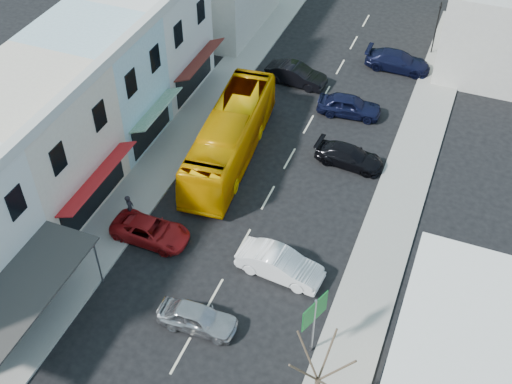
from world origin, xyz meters
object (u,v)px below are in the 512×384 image
object	(u,v)px
car_silver	(197,318)
bus	(230,138)
car_red	(150,230)
traffic_signal	(436,29)
car_white	(280,265)
street_tree	(318,380)
direction_sign	(313,326)
pedestrian_left	(130,208)

from	to	relation	value
car_silver	bus	bearing A→B (deg)	13.22
car_red	traffic_signal	xyz separation A→B (m)	(11.23, 26.20, 1.53)
car_white	street_tree	distance (m)	8.84
car_red	direction_sign	size ratio (longest dim) A/B	1.17
car_silver	car_red	world-z (taller)	same
bus	street_tree	world-z (taller)	street_tree
car_red	traffic_signal	bearing A→B (deg)	-22.74
car_red	direction_sign	distance (m)	11.50
car_silver	car_white	bearing A→B (deg)	-32.48
bus	direction_sign	world-z (taller)	direction_sign
pedestrian_left	traffic_signal	size ratio (longest dim) A/B	0.38
direction_sign	traffic_signal	world-z (taller)	traffic_signal
bus	car_white	world-z (taller)	bus
car_red	street_tree	size ratio (longest dim) A/B	0.71
bus	traffic_signal	world-z (taller)	traffic_signal
pedestrian_left	car_white	bearing A→B (deg)	-118.76
bus	car_white	size ratio (longest dim) A/B	2.64
direction_sign	traffic_signal	xyz separation A→B (m)	(0.43, 29.95, 0.26)
car_white	pedestrian_left	distance (m)	9.53
car_white	direction_sign	distance (m)	5.18
street_tree	traffic_signal	world-z (taller)	street_tree
car_white	car_red	size ratio (longest dim) A/B	0.96
car_white	direction_sign	world-z (taller)	direction_sign
street_tree	direction_sign	bearing A→B (deg)	109.62
pedestrian_left	traffic_signal	xyz separation A→B (m)	(13.01, 25.33, 1.23)
pedestrian_left	bus	bearing A→B (deg)	-47.31
car_white	traffic_signal	xyz separation A→B (m)	(3.51, 25.98, 1.53)
direction_sign	street_tree	xyz separation A→B (m)	(1.19, -3.34, 1.26)
pedestrian_left	street_tree	size ratio (longest dim) A/B	0.26
car_silver	street_tree	xyz separation A→B (m)	(6.93, -2.62, 2.53)
car_white	street_tree	size ratio (longest dim) A/B	0.68
direction_sign	traffic_signal	distance (m)	29.95
street_tree	bus	bearing A→B (deg)	124.53
bus	pedestrian_left	xyz separation A→B (m)	(-3.11, -7.53, -0.55)
car_red	pedestrian_left	size ratio (longest dim) A/B	2.71
car_white	direction_sign	bearing A→B (deg)	-137.17
car_silver	car_red	xyz separation A→B (m)	(-5.06, 4.47, 0.00)
bus	car_white	bearing A→B (deg)	-57.61
pedestrian_left	direction_sign	bearing A→B (deg)	-135.04
car_red	pedestrian_left	world-z (taller)	pedestrian_left
direction_sign	street_tree	size ratio (longest dim) A/B	0.61
car_red	traffic_signal	distance (m)	28.55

